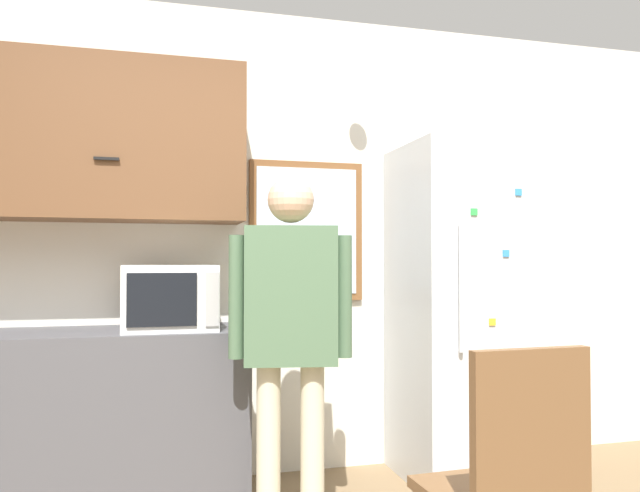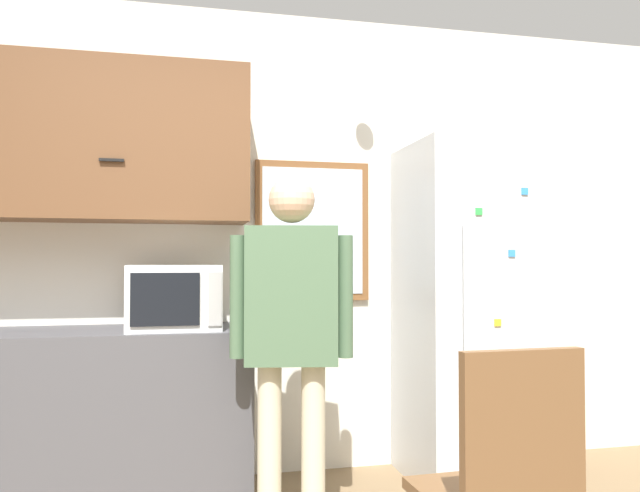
# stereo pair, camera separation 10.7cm
# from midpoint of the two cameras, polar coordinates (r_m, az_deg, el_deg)

# --- Properties ---
(back_wall) EXTENTS (6.00, 0.06, 2.70)m
(back_wall) POSITION_cam_midpoint_polar(r_m,az_deg,el_deg) (3.68, -7.42, 0.44)
(back_wall) COLOR silver
(back_wall) RESTS_ON ground_plane
(counter) EXTENTS (2.13, 0.58, 0.88)m
(counter) POSITION_cam_midpoint_polar(r_m,az_deg,el_deg) (3.47, -26.25, -14.40)
(counter) COLOR #4C4C51
(counter) RESTS_ON ground_plane
(upper_cabinets) EXTENTS (2.13, 0.39, 0.84)m
(upper_cabinets) POSITION_cam_midpoint_polar(r_m,az_deg,el_deg) (3.54, -25.65, 8.97)
(upper_cabinets) COLOR brown
(microwave) EXTENTS (0.46, 0.42, 0.33)m
(microwave) POSITION_cam_midpoint_polar(r_m,az_deg,el_deg) (3.28, -14.48, -4.56)
(microwave) COLOR white
(microwave) RESTS_ON counter
(person) EXTENTS (0.56, 0.29, 1.62)m
(person) POSITION_cam_midpoint_polar(r_m,az_deg,el_deg) (2.88, -3.77, -6.32)
(person) COLOR beige
(person) RESTS_ON ground_plane
(refrigerator) EXTENTS (0.69, 0.71, 1.89)m
(refrigerator) POSITION_cam_midpoint_polar(r_m,az_deg,el_deg) (3.67, 12.00, -5.84)
(refrigerator) COLOR silver
(refrigerator) RESTS_ON ground_plane
(chair) EXTENTS (0.46, 0.46, 0.96)m
(chair) POSITION_cam_midpoint_polar(r_m,az_deg,el_deg) (2.23, 15.61, -19.84)
(chair) COLOR brown
(chair) RESTS_ON ground_plane
(window) EXTENTS (0.68, 0.05, 0.82)m
(window) POSITION_cam_midpoint_polar(r_m,az_deg,el_deg) (3.70, -2.08, 1.38)
(window) COLOR brown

